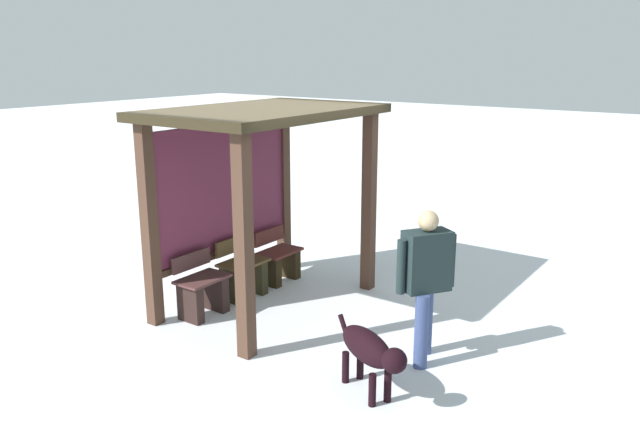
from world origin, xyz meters
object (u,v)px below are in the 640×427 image
object	(u,v)px
bench_center_inside	(243,274)
person_walking	(426,274)
bench_left_inside	(202,291)
bus_shelter	(253,156)
bench_right_inside	(278,261)
dog	(370,350)

from	to	relation	value
bench_center_inside	person_walking	world-z (taller)	person_walking
bench_left_inside	person_walking	distance (m)	2.80
bus_shelter	bench_center_inside	world-z (taller)	bus_shelter
bench_right_inside	bus_shelter	bearing A→B (deg)	-162.59
bench_center_inside	bench_right_inside	distance (m)	0.72
dog	bench_left_inside	bearing A→B (deg)	81.18
bench_center_inside	dog	xyz separation A→B (m)	(-1.12, -2.59, 0.14)
bench_right_inside	dog	distance (m)	3.18
bench_center_inside	dog	bearing A→B (deg)	-113.47
bench_center_inside	person_walking	xyz separation A→B (m)	(-0.22, -2.68, 0.63)
bus_shelter	person_walking	bearing A→B (deg)	-95.04
bench_right_inside	person_walking	bearing A→B (deg)	-109.30
bus_shelter	bench_left_inside	world-z (taller)	bus_shelter
dog	bench_center_inside	bearing A→B (deg)	66.53
person_walking	dog	world-z (taller)	person_walking
bench_left_inside	bench_center_inside	distance (m)	0.72
bench_left_inside	bench_center_inside	world-z (taller)	bench_center_inside
bus_shelter	bench_right_inside	distance (m)	1.76
bus_shelter	dog	bearing A→B (deg)	-115.44
bench_left_inside	person_walking	xyz separation A→B (m)	(0.51, -2.68, 0.63)
bus_shelter	bench_left_inside	distance (m)	1.74
person_walking	dog	size ratio (longest dim) A/B	1.62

